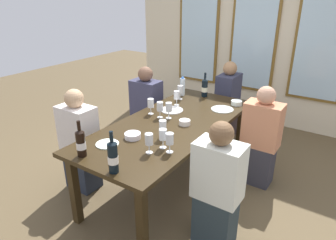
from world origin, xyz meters
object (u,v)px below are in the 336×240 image
tasting_bowl_0 (185,122)px  wine_glass_4 (149,140)px  wine_glass_7 (170,140)px  wine_bottle_2 (81,143)px  wine_bottle_1 (113,157)px  seated_person_3 (217,189)px  wine_glass_2 (151,104)px  white_plate_1 (107,144)px  water_bottle (183,87)px  white_plate_0 (222,109)px  wine_glass_1 (163,126)px  wine_glass_3 (180,90)px  wine_glass_0 (163,135)px  tasting_bowl_1 (236,103)px  wine_glass_5 (169,108)px  wine_glass_6 (160,107)px  seated_person_4 (227,103)px  white_plate_2 (172,110)px  seated_person_2 (80,143)px  seated_person_0 (146,110)px  tasting_bowl_2 (133,136)px  wine_glass_8 (177,95)px  wine_bottle_0 (205,88)px  dining_table (172,129)px

tasting_bowl_0 → wine_glass_4: 0.67m
wine_glass_7 → wine_bottle_2: bearing=-141.4°
wine_bottle_1 → seated_person_3: bearing=40.0°
tasting_bowl_0 → wine_glass_2: wine_glass_2 is taller
white_plate_1 → wine_glass_7: 0.57m
water_bottle → seated_person_3: (1.13, -1.32, -0.33)m
white_plate_0 → wine_glass_1: bearing=-98.9°
wine_glass_3 → wine_glass_7: bearing=-61.9°
wine_glass_0 → white_plate_0: bearing=87.9°
tasting_bowl_0 → tasting_bowl_1: 0.86m
water_bottle → tasting_bowl_0: bearing=-57.3°
wine_glass_5 → wine_glass_7: 0.74m
wine_glass_6 → seated_person_4: size_ratio=0.16×
wine_glass_2 → wine_glass_7: size_ratio=1.00×
white_plate_2 → water_bottle: water_bottle is taller
wine_glass_1 → wine_glass_2: same height
white_plate_1 → seated_person_2: (-0.56, 0.15, -0.22)m
tasting_bowl_1 → wine_glass_0: (-0.11, -1.36, 0.09)m
white_plate_2 → seated_person_0: 0.68m
wine_glass_2 → wine_glass_3: (0.01, 0.60, -0.00)m
white_plate_1 → wine_glass_1: size_ratio=1.17×
wine_glass_2 → wine_glass_3: same height
tasting_bowl_2 → wine_glass_8: size_ratio=0.86×
white_plate_1 → wine_bottle_1: 0.48m
white_plate_2 → wine_glass_2: bearing=-121.9°
wine_bottle_0 → wine_glass_3: (-0.20, -0.26, 0.00)m
wine_glass_5 → seated_person_3: (0.85, -0.58, -0.33)m
wine_glass_3 → wine_glass_1: bearing=-66.5°
wine_bottle_1 → wine_bottle_2: 0.39m
wine_bottle_1 → seated_person_0: (-0.92, 1.58, -0.34)m
dining_table → wine_bottle_0: (-0.11, 0.93, 0.19)m
water_bottle → wine_glass_2: (0.05, -0.75, 0.00)m
white_plate_1 → wine_glass_3: wine_glass_3 is taller
white_plate_0 → wine_glass_7: 1.16m
wine_bottle_1 → seated_person_3: (0.61, 0.52, -0.34)m
dining_table → seated_person_3: seated_person_3 is taller
seated_person_2 → seated_person_4: same height
water_bottle → white_plate_1: bearing=-83.8°
seated_person_0 → wine_bottle_0: bearing=29.0°
dining_table → wine_glass_0: bearing=-64.5°
dining_table → tasting_bowl_2: bearing=-101.0°
wine_glass_8 → white_plate_0: bearing=17.7°
tasting_bowl_0 → white_plate_0: bearing=77.0°
white_plate_0 → wine_glass_5: wine_glass_5 is taller
wine_glass_3 → wine_glass_5: bearing=-69.2°
wine_glass_3 → seated_person_0: seated_person_0 is taller
tasting_bowl_2 → seated_person_0: seated_person_0 is taller
white_plate_0 → seated_person_3: seated_person_3 is taller
white_plate_1 → wine_bottle_2: bearing=-96.8°
seated_person_3 → wine_glass_3: bearing=132.7°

